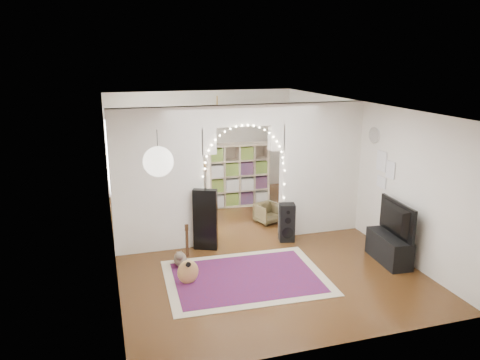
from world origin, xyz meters
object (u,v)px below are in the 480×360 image
object	(u,v)px
floor_speaker	(287,223)
dining_chair_right	(268,213)
dining_table	(211,167)
bookcase	(238,175)
dining_chair_left	(185,207)
media_console	(389,248)
acoustic_guitar	(188,262)

from	to	relation	value
floor_speaker	dining_chair_right	bearing A→B (deg)	103.31
floor_speaker	dining_table	distance (m)	3.88
dining_table	floor_speaker	bearing A→B (deg)	-87.78
bookcase	dining_chair_left	world-z (taller)	bookcase
dining_chair_left	floor_speaker	bearing A→B (deg)	-46.22
bookcase	floor_speaker	bearing A→B (deg)	-79.13
dining_chair_left	media_console	bearing A→B (deg)	-45.66
dining_table	acoustic_guitar	bearing A→B (deg)	-114.71
floor_speaker	dining_table	xyz separation A→B (m)	(-0.64, 3.82, 0.30)
dining_table	dining_chair_right	bearing A→B (deg)	-84.06
acoustic_guitar	bookcase	size ratio (longest dim) A/B	0.56
floor_speaker	dining_chair_left	bearing A→B (deg)	145.94
media_console	dining_chair_left	bearing A→B (deg)	137.37
dining_table	dining_chair_left	distance (m)	2.27
media_console	dining_chair_right	size ratio (longest dim) A/B	2.06
media_console	floor_speaker	bearing A→B (deg)	138.09
bookcase	dining_chair_left	size ratio (longest dim) A/B	2.50
acoustic_guitar	media_console	size ratio (longest dim) A/B	0.87
media_console	dining_table	size ratio (longest dim) A/B	0.77
floor_speaker	dining_table	world-z (taller)	floor_speaker
floor_speaker	media_console	xyz separation A→B (m)	(1.38, -1.43, -0.13)
bookcase	dining_chair_right	xyz separation A→B (m)	(0.27, -1.39, -0.55)
acoustic_guitar	media_console	xyz separation A→B (m)	(3.61, -0.19, -0.13)
floor_speaker	media_console	bearing A→B (deg)	-32.77
bookcase	dining_chair_right	bearing A→B (deg)	-74.34
acoustic_guitar	dining_chair_left	distance (m)	3.15
media_console	dining_chair_right	xyz separation A→B (m)	(-1.38, 2.53, -0.03)
floor_speaker	dining_chair_left	size ratio (longest dim) A/B	1.25
floor_speaker	dining_chair_right	xyz separation A→B (m)	(-0.00, 1.09, -0.16)
acoustic_guitar	dining_chair_left	size ratio (longest dim) A/B	1.41
acoustic_guitar	dining_chair_right	world-z (taller)	acoustic_guitar
bookcase	dining_chair_right	world-z (taller)	bookcase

